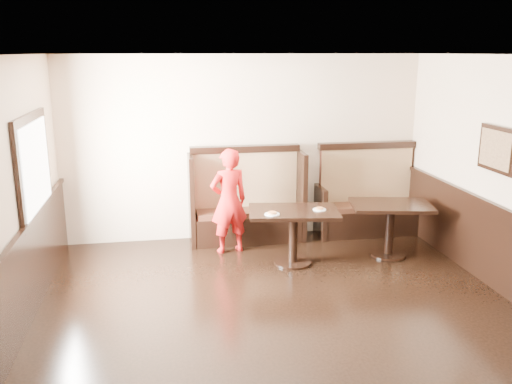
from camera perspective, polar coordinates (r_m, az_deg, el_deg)
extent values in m
plane|color=black|center=(5.53, 4.57, -16.27)|extent=(7.00, 7.00, 0.00)
plane|color=beige|center=(8.31, -1.25, 4.65)|extent=(5.50, 0.00, 5.50)
plane|color=white|center=(4.75, 5.27, 14.14)|extent=(7.00, 7.00, 0.00)
cube|color=black|center=(6.78, -22.39, 2.57)|extent=(0.05, 1.50, 1.20)
cube|color=white|center=(6.77, -22.14, 2.58)|extent=(0.01, 1.30, 1.00)
cube|color=black|center=(7.09, 24.07, 4.13)|extent=(0.04, 0.70, 0.55)
cube|color=olive|center=(7.08, 23.90, 4.13)|extent=(0.01, 0.60, 0.45)
cube|color=black|center=(8.33, -0.91, -3.77)|extent=(1.60, 0.50, 0.42)
cube|color=#3B1F12|center=(8.25, -0.92, -2.13)|extent=(1.54, 0.46, 0.09)
cube|color=#470F0E|center=(8.34, -1.16, 1.18)|extent=(1.60, 0.12, 0.92)
cube|color=black|center=(8.24, -1.17, 4.56)|extent=(1.68, 0.16, 0.10)
cube|color=black|center=(8.20, -6.84, -0.73)|extent=(0.07, 0.72, 1.36)
cube|color=black|center=(8.45, 4.60, -0.22)|extent=(0.07, 0.72, 1.36)
cube|color=black|center=(8.83, 11.70, -3.01)|extent=(1.50, 0.50, 0.42)
cube|color=#3B1F12|center=(8.76, 11.79, -1.45)|extent=(1.44, 0.46, 0.09)
cube|color=#470F0E|center=(8.84, 11.44, 1.66)|extent=(1.50, 0.12, 0.92)
cube|color=black|center=(8.74, 11.60, 4.85)|extent=(1.58, 0.16, 0.10)
cube|color=black|center=(8.61, 6.63, -1.93)|extent=(0.07, 0.72, 0.80)
cube|color=black|center=(9.18, 16.13, -1.38)|extent=(0.07, 0.72, 0.80)
cube|color=black|center=(7.31, 3.99, -2.10)|extent=(1.30, 0.92, 0.05)
cylinder|color=black|center=(7.43, 3.94, -4.90)|extent=(0.12, 0.12, 0.70)
cylinder|color=black|center=(7.55, 3.89, -7.37)|extent=(0.52, 0.52, 0.03)
cube|color=black|center=(7.83, 14.04, -1.38)|extent=(1.21, 0.91, 0.05)
cylinder|color=black|center=(7.94, 13.87, -4.01)|extent=(0.12, 0.12, 0.70)
cylinder|color=black|center=(8.05, 13.72, -6.34)|extent=(0.52, 0.52, 0.03)
imported|color=red|center=(7.74, -2.88, -0.96)|extent=(0.63, 0.49, 1.52)
cylinder|color=white|center=(7.09, 1.71, -2.34)|extent=(0.20, 0.20, 0.01)
cylinder|color=tan|center=(7.08, 1.71, -2.23)|extent=(0.12, 0.12, 0.02)
cylinder|color=#EABA54|center=(7.08, 1.71, -2.13)|extent=(0.11, 0.11, 0.01)
cylinder|color=white|center=(7.34, 6.70, -1.84)|extent=(0.18, 0.18, 0.01)
cylinder|color=tan|center=(7.34, 6.70, -1.75)|extent=(0.11, 0.11, 0.01)
cylinder|color=#EABA54|center=(7.34, 6.71, -1.66)|extent=(0.10, 0.10, 0.01)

